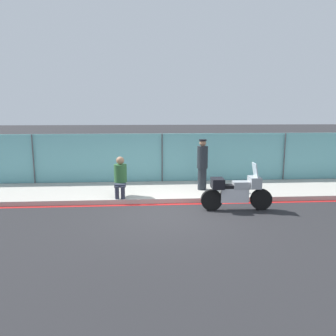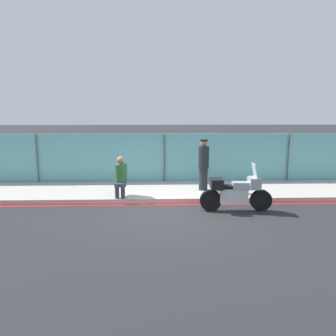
# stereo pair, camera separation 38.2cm
# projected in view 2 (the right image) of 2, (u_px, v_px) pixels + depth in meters

# --- Properties ---
(ground_plane) EXTENTS (120.00, 120.00, 0.00)m
(ground_plane) POSITION_uv_depth(u_px,v_px,m) (167.00, 214.00, 9.58)
(ground_plane) COLOR #262628
(sidewalk) EXTENTS (37.48, 2.71, 0.16)m
(sidewalk) POSITION_uv_depth(u_px,v_px,m) (165.00, 191.00, 11.99)
(sidewalk) COLOR #ADA89E
(sidewalk) RESTS_ON ground_plane
(curb_paint_stripe) EXTENTS (37.48, 0.18, 0.01)m
(curb_paint_stripe) POSITION_uv_depth(u_px,v_px,m) (166.00, 204.00, 10.58)
(curb_paint_stripe) COLOR red
(curb_paint_stripe) RESTS_ON ground_plane
(storefront_fence) EXTENTS (35.61, 0.17, 2.08)m
(storefront_fence) POSITION_uv_depth(u_px,v_px,m) (164.00, 159.00, 13.24)
(storefront_fence) COLOR #6BB2B7
(storefront_fence) RESTS_ON ground_plane
(motorcycle) EXTENTS (2.17, 0.54, 1.45)m
(motorcycle) POSITION_uv_depth(u_px,v_px,m) (235.00, 192.00, 9.81)
(motorcycle) COLOR black
(motorcycle) RESTS_ON ground_plane
(officer_standing) EXTENTS (0.38, 0.38, 1.83)m
(officer_standing) POSITION_uv_depth(u_px,v_px,m) (204.00, 164.00, 11.70)
(officer_standing) COLOR #1E2328
(officer_standing) RESTS_ON sidewalk
(person_seated_on_curb) EXTENTS (0.42, 0.70, 1.33)m
(person_seated_on_curb) POSITION_uv_depth(u_px,v_px,m) (121.00, 174.00, 10.93)
(person_seated_on_curb) COLOR #2D3342
(person_seated_on_curb) RESTS_ON sidewalk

